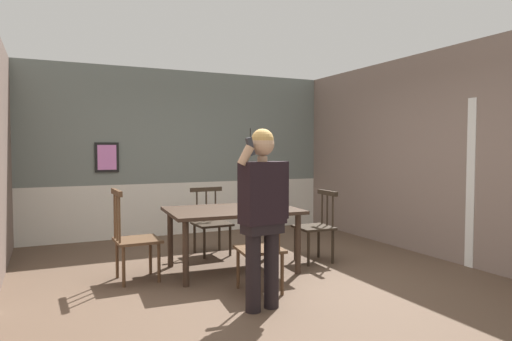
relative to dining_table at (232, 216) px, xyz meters
name	(u,v)px	position (x,y,z in m)	size (l,w,h in m)	color
ground_plane	(261,281)	(0.12, -0.54, -0.67)	(6.84, 6.84, 0.00)	brown
room_back_partition	(183,156)	(0.12, 2.57, 0.68)	(5.34, 0.17, 2.80)	slate
room_right_partition	(439,154)	(2.80, -0.54, 0.73)	(0.13, 6.22, 2.80)	gray
dining_table	(232,216)	(0.00, 0.00, 0.00)	(1.60, 1.15, 0.75)	#38281E
chair_near_window	(261,246)	(-0.06, -0.92, -0.18)	(0.49, 0.49, 1.03)	#513823
chair_by_doorway	(211,222)	(0.05, 0.92, -0.21)	(0.50, 0.50, 0.92)	#2D2319
chair_at_table_head	(316,226)	(1.16, -0.07, -0.20)	(0.46, 0.46, 0.93)	#2D2319
chair_opposite_corner	(134,238)	(-1.16, 0.06, -0.18)	(0.49, 0.49, 1.03)	#513823
person_figure	(263,207)	(-0.24, -1.36, 0.28)	(0.55, 0.27, 1.66)	black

